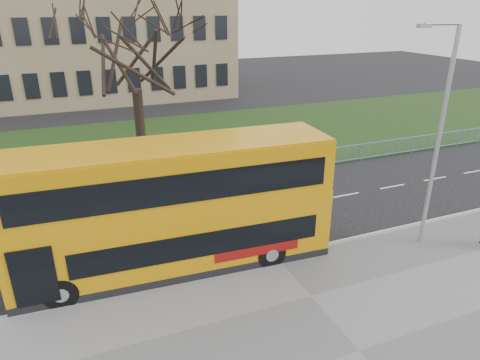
# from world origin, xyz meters

# --- Properties ---
(ground) EXTENTS (120.00, 120.00, 0.00)m
(ground) POSITION_xyz_m (0.00, 0.00, 0.00)
(ground) COLOR black
(ground) RESTS_ON ground
(pavement) EXTENTS (80.00, 10.50, 0.12)m
(pavement) POSITION_xyz_m (0.00, -6.75, 0.06)
(pavement) COLOR slate
(pavement) RESTS_ON ground
(kerb) EXTENTS (80.00, 0.20, 0.14)m
(kerb) POSITION_xyz_m (0.00, -1.55, 0.07)
(kerb) COLOR gray
(kerb) RESTS_ON ground
(grass_verge) EXTENTS (80.00, 15.40, 0.08)m
(grass_verge) POSITION_xyz_m (0.00, 14.30, 0.04)
(grass_verge) COLOR #193312
(grass_verge) RESTS_ON ground
(guard_railing) EXTENTS (40.00, 0.12, 1.10)m
(guard_railing) POSITION_xyz_m (0.00, 6.60, 0.55)
(guard_railing) COLOR #7B9ADB
(guard_railing) RESTS_ON ground
(bare_tree) EXTENTS (7.86, 7.86, 11.23)m
(bare_tree) POSITION_xyz_m (-3.00, 10.00, 5.69)
(bare_tree) COLOR black
(bare_tree) RESTS_ON grass_verge
(civic_building) EXTENTS (30.00, 15.00, 14.00)m
(civic_building) POSITION_xyz_m (-5.00, 35.00, 7.00)
(civic_building) COLOR #917B5C
(civic_building) RESTS_ON ground
(yellow_bus) EXTENTS (11.36, 3.28, 4.71)m
(yellow_bus) POSITION_xyz_m (-3.61, -0.51, 2.52)
(yellow_bus) COLOR orange
(yellow_bus) RESTS_ON ground
(street_lamp) EXTENTS (1.79, 0.26, 8.46)m
(street_lamp) POSITION_xyz_m (5.89, -2.68, 4.76)
(street_lamp) COLOR #9C9EA5
(street_lamp) RESTS_ON pavement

